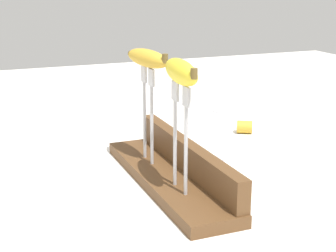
{
  "coord_description": "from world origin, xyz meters",
  "views": [
    {
      "loc": [
        0.93,
        -0.38,
        0.42
      ],
      "look_at": [
        0.0,
        0.0,
        0.12
      ],
      "focal_mm": 56.53,
      "sensor_mm": 36.0,
      "label": 1
    }
  ],
  "objects_px": {
    "banana_raised_left": "(147,58)",
    "fork_fallen_near": "(236,156)",
    "fork_stand_right": "(180,128)",
    "banana_chunk_near": "(244,127)",
    "fork_stand_left": "(148,106)",
    "banana_raised_right": "(181,72)",
    "fork_fallen_far": "(210,114)"
  },
  "relations": [
    {
      "from": "fork_stand_left",
      "to": "fork_fallen_far",
      "type": "relative_size",
      "value": 1.22
    },
    {
      "from": "fork_stand_left",
      "to": "fork_stand_right",
      "type": "relative_size",
      "value": 1.01
    },
    {
      "from": "banana_raised_left",
      "to": "fork_fallen_near",
      "type": "bearing_deg",
      "value": 90.76
    },
    {
      "from": "fork_stand_right",
      "to": "banana_raised_left",
      "type": "distance_m",
      "value": 0.2
    },
    {
      "from": "fork_stand_left",
      "to": "banana_chunk_near",
      "type": "height_order",
      "value": "fork_stand_left"
    },
    {
      "from": "fork_stand_right",
      "to": "banana_raised_left",
      "type": "height_order",
      "value": "banana_raised_left"
    },
    {
      "from": "fork_fallen_near",
      "to": "banana_chunk_near",
      "type": "xyz_separation_m",
      "value": [
        -0.17,
        0.12,
        0.01
      ]
    },
    {
      "from": "fork_stand_right",
      "to": "banana_raised_right",
      "type": "height_order",
      "value": "banana_raised_right"
    },
    {
      "from": "banana_raised_right",
      "to": "banana_chunk_near",
      "type": "xyz_separation_m",
      "value": [
        -0.34,
        0.34,
        -0.23
      ]
    },
    {
      "from": "fork_stand_left",
      "to": "fork_fallen_near",
      "type": "bearing_deg",
      "value": 90.78
    },
    {
      "from": "banana_raised_right",
      "to": "fork_fallen_near",
      "type": "distance_m",
      "value": 0.37
    },
    {
      "from": "fork_stand_left",
      "to": "banana_raised_right",
      "type": "distance_m",
      "value": 0.2
    },
    {
      "from": "fork_stand_left",
      "to": "banana_raised_left",
      "type": "xyz_separation_m",
      "value": [
        -0.0,
        -0.0,
        0.1
      ]
    },
    {
      "from": "fork_stand_right",
      "to": "banana_raised_right",
      "type": "xyz_separation_m",
      "value": [
        -0.0,
        0.0,
        0.1
      ]
    },
    {
      "from": "fork_fallen_near",
      "to": "banana_chunk_near",
      "type": "height_order",
      "value": "banana_chunk_near"
    },
    {
      "from": "fork_fallen_near",
      "to": "fork_fallen_far",
      "type": "relative_size",
      "value": 0.94
    },
    {
      "from": "banana_raised_left",
      "to": "fork_fallen_near",
      "type": "distance_m",
      "value": 0.33
    },
    {
      "from": "fork_stand_left",
      "to": "fork_fallen_near",
      "type": "height_order",
      "value": "fork_stand_left"
    },
    {
      "from": "fork_stand_right",
      "to": "fork_fallen_far",
      "type": "relative_size",
      "value": 1.21
    },
    {
      "from": "banana_raised_right",
      "to": "fork_fallen_near",
      "type": "height_order",
      "value": "banana_raised_right"
    },
    {
      "from": "fork_stand_right",
      "to": "fork_fallen_far",
      "type": "distance_m",
      "value": 0.66
    },
    {
      "from": "fork_fallen_near",
      "to": "banana_raised_left",
      "type": "bearing_deg",
      "value": -89.24
    },
    {
      "from": "fork_stand_left",
      "to": "banana_raised_right",
      "type": "xyz_separation_m",
      "value": [
        0.17,
        0.0,
        0.1
      ]
    },
    {
      "from": "banana_raised_left",
      "to": "fork_fallen_far",
      "type": "height_order",
      "value": "banana_raised_left"
    },
    {
      "from": "fork_stand_right",
      "to": "fork_fallen_near",
      "type": "bearing_deg",
      "value": 128.76
    },
    {
      "from": "fork_fallen_near",
      "to": "fork_fallen_far",
      "type": "distance_m",
      "value": 0.39
    },
    {
      "from": "fork_stand_right",
      "to": "banana_chunk_near",
      "type": "distance_m",
      "value": 0.5
    },
    {
      "from": "fork_stand_left",
      "to": "banana_raised_left",
      "type": "bearing_deg",
      "value": -171.11
    },
    {
      "from": "fork_stand_left",
      "to": "fork_fallen_far",
      "type": "height_order",
      "value": "fork_stand_left"
    },
    {
      "from": "banana_chunk_near",
      "to": "fork_stand_left",
      "type": "bearing_deg",
      "value": -63.2
    },
    {
      "from": "banana_raised_left",
      "to": "fork_fallen_near",
      "type": "height_order",
      "value": "banana_raised_left"
    },
    {
      "from": "fork_stand_right",
      "to": "fork_fallen_far",
      "type": "height_order",
      "value": "fork_stand_right"
    }
  ]
}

